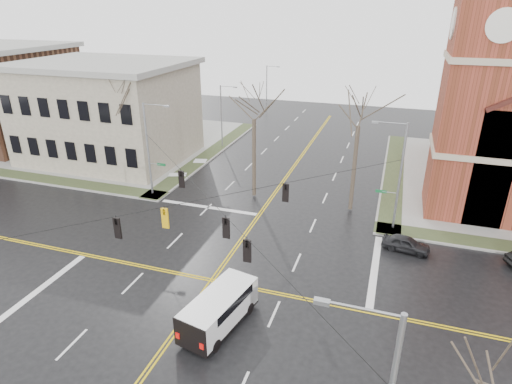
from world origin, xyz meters
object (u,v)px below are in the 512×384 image
(parked_car_a, at_px, (406,244))
(tree_nw_far, at_px, (122,104))
(signal_pole_nw, at_px, (149,147))
(tree_ne, at_px, (359,120))
(streetlight_north_a, at_px, (222,114))
(signal_pole_ne, at_px, (398,174))
(cargo_van, at_px, (221,306))
(tree_nw_near, at_px, (254,114))
(streetlight_north_b, at_px, (267,88))

(parked_car_a, bearing_deg, tree_nw_far, 88.40)
(signal_pole_nw, height_order, tree_nw_far, tree_nw_far)
(signal_pole_nw, xyz_separation_m, tree_ne, (18.97, 2.56, 3.50))
(signal_pole_nw, relative_size, streetlight_north_a, 1.12)
(signal_pole_ne, bearing_deg, cargo_van, -120.67)
(tree_nw_far, xyz_separation_m, tree_ne, (22.69, 0.79, -0.03))
(signal_pole_nw, bearing_deg, tree_nw_far, 154.59)
(signal_pole_ne, bearing_deg, tree_nw_far, 176.16)
(streetlight_north_a, distance_m, tree_ne, 23.35)
(tree_ne, bearing_deg, streetlight_north_a, 142.70)
(signal_pole_nw, bearing_deg, streetlight_north_a, 87.68)
(signal_pole_nw, xyz_separation_m, parked_car_a, (23.86, -3.26, -4.35))
(parked_car_a, bearing_deg, streetlight_north_a, 58.29)
(streetlight_north_a, relative_size, cargo_van, 1.37)
(cargo_van, height_order, tree_ne, tree_ne)
(tree_nw_near, relative_size, tree_ne, 0.98)
(streetlight_north_a, bearing_deg, tree_nw_far, -106.59)
(streetlight_north_a, height_order, streetlight_north_b, same)
(cargo_van, xyz_separation_m, parked_car_a, (10.26, 12.00, -0.64))
(tree_nw_near, bearing_deg, streetlight_north_a, 122.93)
(signal_pole_ne, relative_size, streetlight_north_a, 1.12)
(signal_pole_ne, height_order, streetlight_north_a, signal_pole_ne)
(tree_nw_far, relative_size, tree_nw_near, 1.03)
(streetlight_north_b, height_order, cargo_van, streetlight_north_b)
(streetlight_north_b, bearing_deg, streetlight_north_a, -90.00)
(cargo_van, bearing_deg, signal_pole_nw, 143.36)
(signal_pole_nw, distance_m, tree_nw_near, 10.51)
(signal_pole_ne, distance_m, tree_ne, 5.68)
(signal_pole_ne, height_order, tree_ne, tree_ne)
(signal_pole_ne, relative_size, streetlight_north_b, 1.12)
(tree_ne, bearing_deg, tree_nw_near, 179.00)
(cargo_van, bearing_deg, tree_nw_far, 147.14)
(streetlight_north_b, distance_m, tree_ne, 38.77)
(streetlight_north_a, distance_m, cargo_van, 34.44)
(cargo_van, relative_size, tree_ne, 0.50)
(signal_pole_nw, height_order, streetlight_north_b, signal_pole_nw)
(streetlight_north_b, height_order, parked_car_a, streetlight_north_b)
(tree_ne, bearing_deg, signal_pole_nw, -172.32)
(tree_nw_far, distance_m, tree_ne, 22.71)
(signal_pole_ne, height_order, cargo_van, signal_pole_ne)
(cargo_van, bearing_deg, tree_nw_near, 114.21)
(signal_pole_nw, bearing_deg, tree_ne, 7.68)
(cargo_van, height_order, tree_nw_near, tree_nw_near)
(cargo_van, relative_size, parked_car_a, 1.65)
(streetlight_north_a, distance_m, tree_nw_far, 15.89)
(streetlight_north_b, relative_size, parked_car_a, 2.27)
(streetlight_north_a, height_order, tree_nw_near, tree_nw_near)
(streetlight_north_b, height_order, tree_nw_near, tree_nw_near)
(signal_pole_nw, xyz_separation_m, tree_nw_far, (-3.72, 1.77, 3.53))
(tree_ne, bearing_deg, tree_nw_far, -178.01)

